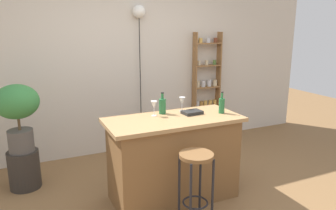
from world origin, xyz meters
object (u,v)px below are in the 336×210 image
object	(u,v)px
wine_glass_center	(154,105)
spice_shelf	(206,89)
pendant_globe_light	(139,15)
bar_stool	(196,173)
plant_stool	(24,169)
bottle_olive_oil	(222,105)
cookbook	(192,112)
potted_plant	(17,109)
wine_glass_left	(182,101)
bottle_vinegar	(162,106)

from	to	relation	value
wine_glass_center	spice_shelf	bearing A→B (deg)	42.67
spice_shelf	pendant_globe_light	size ratio (longest dim) A/B	0.82
bar_stool	plant_stool	bearing A→B (deg)	134.75
bar_stool	wine_glass_center	distance (m)	0.88
bottle_olive_oil	cookbook	xyz separation A→B (m)	(-0.31, 0.11, -0.07)
wine_glass_center	pendant_globe_light	xyz separation A→B (m)	(0.34, 1.38, 0.98)
wine_glass_center	cookbook	world-z (taller)	wine_glass_center
potted_plant	wine_glass_left	bearing A→B (deg)	-22.86
bottle_olive_oil	wine_glass_left	distance (m)	0.44
bar_stool	pendant_globe_light	xyz separation A→B (m)	(0.22, 2.10, 1.48)
spice_shelf	wine_glass_left	distance (m)	1.73
pendant_globe_light	cookbook	bearing A→B (deg)	-87.38
plant_stool	bottle_vinegar	size ratio (longest dim) A/B	1.89
wine_glass_center	pendant_globe_light	world-z (taller)	pendant_globe_light
cookbook	pendant_globe_light	world-z (taller)	pendant_globe_light
bar_stool	spice_shelf	distance (m)	2.49
bottle_vinegar	potted_plant	bearing A→B (deg)	153.86
bottle_vinegar	bottle_olive_oil	distance (m)	0.65
bar_stool	bottle_olive_oil	bearing A→B (deg)	40.38
bar_stool	wine_glass_left	xyz separation A→B (m)	(0.23, 0.76, 0.50)
bottle_olive_oil	cookbook	size ratio (longest dim) A/B	1.15
plant_stool	pendant_globe_light	distance (m)	2.53
wine_glass_center	bottle_olive_oil	bearing A→B (deg)	-15.98
bottle_vinegar	wine_glass_center	size ratio (longest dim) A/B	1.46
bar_stool	bottle_vinegar	xyz separation A→B (m)	(-0.01, 0.76, 0.47)
bar_stool	cookbook	world-z (taller)	cookbook
pendant_globe_light	bottle_olive_oil	bearing A→B (deg)	-76.54
bottle_olive_oil	wine_glass_center	bearing A→B (deg)	164.02
plant_stool	pendant_globe_light	xyz separation A→B (m)	(1.68, 0.62, 1.78)
wine_glass_center	pendant_globe_light	size ratio (longest dim) A/B	0.08
plant_stool	wine_glass_center	world-z (taller)	wine_glass_center
spice_shelf	potted_plant	size ratio (longest dim) A/B	2.25
wine_glass_left	wine_glass_center	distance (m)	0.36
bar_stool	wine_glass_left	distance (m)	0.94
bar_stool	cookbook	xyz separation A→B (m)	(0.29, 0.61, 0.40)
potted_plant	cookbook	bearing A→B (deg)	-26.20
potted_plant	pendant_globe_light	bearing A→B (deg)	20.39
bottle_olive_oil	potted_plant	bearing A→B (deg)	154.89
bottle_olive_oil	cookbook	bearing A→B (deg)	161.33
potted_plant	cookbook	size ratio (longest dim) A/B	3.72
potted_plant	wine_glass_center	distance (m)	1.54
cookbook	wine_glass_center	bearing A→B (deg)	162.01
bottle_olive_oil	wine_glass_center	xyz separation A→B (m)	(-0.72, 0.21, 0.03)
bar_stool	cookbook	distance (m)	0.79
bottle_olive_oil	spice_shelf	bearing A→B (deg)	64.38
spice_shelf	potted_plant	bearing A→B (deg)	-167.99
potted_plant	spice_shelf	bearing A→B (deg)	12.01
plant_stool	cookbook	world-z (taller)	cookbook
spice_shelf	cookbook	xyz separation A→B (m)	(-1.06, -1.46, 0.08)
bar_stool	wine_glass_center	world-z (taller)	wine_glass_center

